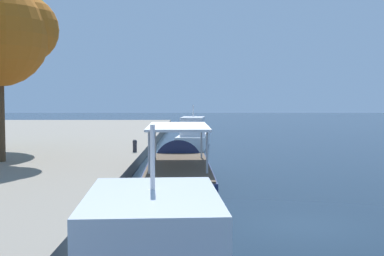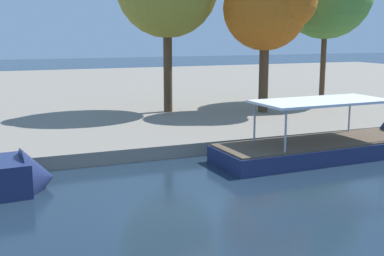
% 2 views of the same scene
% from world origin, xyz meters
% --- Properties ---
extents(ground_plane, '(220.00, 220.00, 0.00)m').
position_xyz_m(ground_plane, '(0.00, 0.00, 0.00)').
color(ground_plane, '#192838').
extents(dock_promenade, '(120.00, 55.00, 0.68)m').
position_xyz_m(dock_promenade, '(0.00, 34.64, 0.34)').
color(dock_promenade, gray).
rests_on(dock_promenade, ground_plane).
extents(tour_boat_2, '(11.96, 3.59, 4.16)m').
position_xyz_m(tour_boat_2, '(10.19, 4.59, 0.34)').
color(tour_boat_2, navy).
rests_on(tour_boat_2, ground_plane).
extents(tree_2, '(5.73, 6.04, 9.91)m').
position_xyz_m(tree_2, '(11.94, 14.35, 7.79)').
color(tree_2, '#4C3823').
rests_on(tree_2, dock_promenade).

